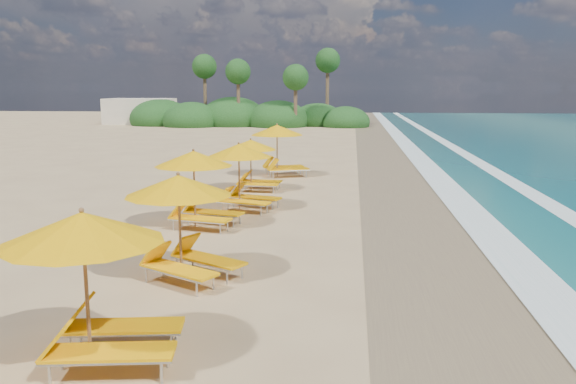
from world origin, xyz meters
The scene contains 11 objects.
ground centered at (0.00, 0.00, 0.00)m, with size 160.00×160.00×0.00m, color tan.
wet_sand centered at (4.00, 0.00, 0.01)m, with size 4.00×160.00×0.01m, color olive.
surf_foam centered at (6.70, 0.00, 0.03)m, with size 4.00×160.00×0.01m.
station_1 centered at (-1.88, -7.67, 1.30)m, with size 2.75×2.61×2.32m.
station_2 centered at (-1.71, -3.85, 1.27)m, with size 3.02×3.02×2.26m.
station_3 centered at (-2.62, 0.69, 1.27)m, with size 2.77×2.66×2.27m.
station_4 centered at (-1.82, 3.23, 1.25)m, with size 2.79×2.72×2.23m.
station_5 centered at (-2.05, 6.82, 1.15)m, with size 2.28×2.12×2.05m.
station_6 centered at (-1.50, 10.68, 1.34)m, with size 3.10×3.05×2.40m.
treeline centered at (-9.94, 45.51, 1.00)m, with size 25.80×8.80×9.74m.
beach_building centered at (-22.00, 48.00, 1.40)m, with size 7.00×5.00×2.80m, color beige.
Camera 1 is at (1.69, -15.23, 3.96)m, focal length 36.10 mm.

